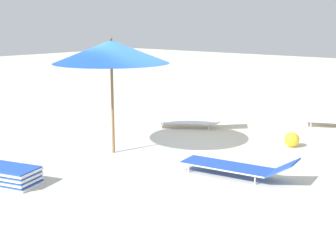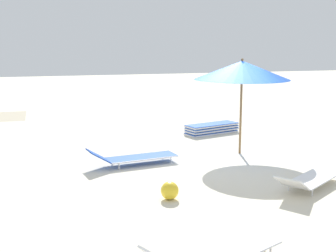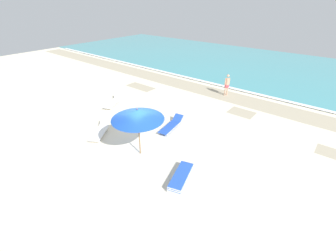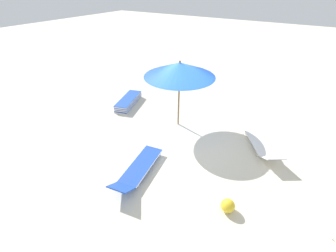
% 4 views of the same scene
% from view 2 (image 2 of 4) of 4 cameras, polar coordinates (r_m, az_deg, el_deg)
% --- Properties ---
extents(ground_plane, '(60.00, 60.00, 0.16)m').
position_cam_2_polar(ground_plane, '(12.04, 7.01, -4.76)').
color(ground_plane, beige).
extents(beach_umbrella, '(2.55, 2.55, 2.58)m').
position_cam_2_polar(beach_umbrella, '(12.62, 9.01, 6.70)').
color(beach_umbrella, olive).
rests_on(beach_umbrella, ground_plane).
extents(lounger_stack, '(1.14, 1.96, 0.32)m').
position_cam_2_polar(lounger_stack, '(15.56, 5.36, -0.30)').
color(lounger_stack, blue).
rests_on(lounger_stack, ground_plane).
extents(sun_lounger_under_umbrella, '(1.70, 2.13, 0.47)m').
position_cam_2_polar(sun_lounger_under_umbrella, '(10.26, 16.88, -6.21)').
color(sun_lounger_under_umbrella, white).
rests_on(sun_lounger_under_umbrella, ground_plane).
extents(sun_lounger_beside_umbrella, '(0.96, 2.31, 0.48)m').
position_cam_2_polar(sun_lounger_beside_umbrella, '(11.66, -4.30, -3.77)').
color(sun_lounger_beside_umbrella, blue).
rests_on(sun_lounger_beside_umbrella, ground_plane).
extents(beach_ball, '(0.36, 0.36, 0.36)m').
position_cam_2_polar(beach_ball, '(9.19, 0.21, -7.88)').
color(beach_ball, yellow).
rests_on(beach_ball, ground_plane).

